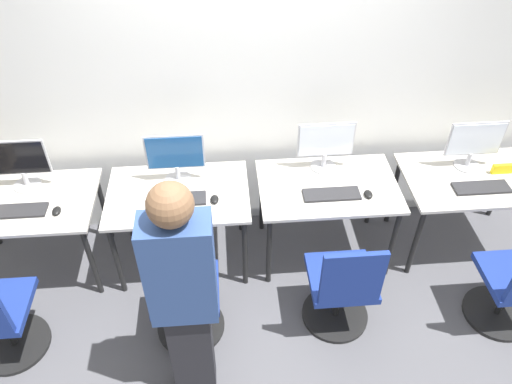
% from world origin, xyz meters
% --- Properties ---
extents(ground_plane, '(20.00, 20.00, 0.00)m').
position_xyz_m(ground_plane, '(0.00, 0.00, 0.00)').
color(ground_plane, '#4C4C51').
extents(wall_back, '(12.00, 0.05, 2.80)m').
position_xyz_m(wall_back, '(0.00, 0.81, 1.40)').
color(wall_back, silver).
rests_on(wall_back, ground_plane).
extents(desk_far_left, '(1.03, 0.69, 0.71)m').
position_xyz_m(desk_far_left, '(-1.67, 0.34, 0.62)').
color(desk_far_left, '#BCB7AD').
rests_on(desk_far_left, ground_plane).
extents(monitor_far_left, '(0.43, 0.20, 0.40)m').
position_xyz_m(monitor_far_left, '(-1.67, 0.52, 0.92)').
color(monitor_far_left, '#B2B2B7').
rests_on(monitor_far_left, desk_far_left).
extents(keyboard_far_left, '(0.41, 0.14, 0.02)m').
position_xyz_m(keyboard_far_left, '(-1.67, 0.23, 0.72)').
color(keyboard_far_left, '#262628').
rests_on(keyboard_far_left, desk_far_left).
extents(mouse_far_left, '(0.06, 0.09, 0.03)m').
position_xyz_m(mouse_far_left, '(-1.39, 0.20, 0.72)').
color(mouse_far_left, black).
rests_on(mouse_far_left, desk_far_left).
extents(desk_left, '(1.03, 0.69, 0.71)m').
position_xyz_m(desk_left, '(-0.56, 0.34, 0.62)').
color(desk_left, '#BCB7AD').
rests_on(desk_left, ground_plane).
extents(monitor_left, '(0.43, 0.20, 0.40)m').
position_xyz_m(monitor_left, '(-0.56, 0.50, 0.92)').
color(monitor_left, '#B2B2B7').
rests_on(monitor_left, desk_left).
extents(keyboard_left, '(0.41, 0.14, 0.02)m').
position_xyz_m(keyboard_left, '(-0.56, 0.26, 0.72)').
color(keyboard_left, '#262628').
rests_on(keyboard_left, desk_left).
extents(mouse_left, '(0.06, 0.09, 0.03)m').
position_xyz_m(mouse_left, '(-0.29, 0.23, 0.72)').
color(mouse_left, black).
rests_on(mouse_left, desk_left).
extents(office_chair_left, '(0.48, 0.48, 0.90)m').
position_xyz_m(office_chair_left, '(-0.51, -0.38, 0.37)').
color(office_chair_left, black).
rests_on(office_chair_left, ground_plane).
extents(person_left, '(0.36, 0.22, 1.70)m').
position_xyz_m(person_left, '(-0.46, -0.75, 0.93)').
color(person_left, '#232328').
rests_on(person_left, ground_plane).
extents(desk_right, '(1.03, 0.69, 0.71)m').
position_xyz_m(desk_right, '(0.56, 0.34, 0.62)').
color(desk_right, '#BCB7AD').
rests_on(desk_right, ground_plane).
extents(monitor_right, '(0.43, 0.20, 0.40)m').
position_xyz_m(monitor_right, '(0.56, 0.56, 0.92)').
color(monitor_right, '#B2B2B7').
rests_on(monitor_right, desk_right).
extents(keyboard_right, '(0.41, 0.14, 0.02)m').
position_xyz_m(keyboard_right, '(0.56, 0.23, 0.72)').
color(keyboard_right, '#262628').
rests_on(keyboard_right, desk_right).
extents(mouse_right, '(0.06, 0.09, 0.03)m').
position_xyz_m(mouse_right, '(0.82, 0.20, 0.72)').
color(mouse_right, black).
rests_on(mouse_right, desk_right).
extents(office_chair_right, '(0.48, 0.48, 0.90)m').
position_xyz_m(office_chair_right, '(0.54, -0.37, 0.37)').
color(office_chair_right, black).
rests_on(office_chair_right, ground_plane).
extents(desk_far_right, '(1.03, 0.69, 0.71)m').
position_xyz_m(desk_far_right, '(1.67, 0.34, 0.62)').
color(desk_far_right, '#BCB7AD').
rests_on(desk_far_right, ground_plane).
extents(monitor_far_right, '(0.43, 0.20, 0.40)m').
position_xyz_m(monitor_far_right, '(1.67, 0.48, 0.92)').
color(monitor_far_right, '#B2B2B7').
rests_on(monitor_far_right, desk_far_right).
extents(keyboard_far_right, '(0.41, 0.14, 0.02)m').
position_xyz_m(keyboard_far_right, '(1.67, 0.21, 0.72)').
color(keyboard_far_right, '#262628').
rests_on(keyboard_far_right, desk_far_right).
extents(placard_far_right, '(0.16, 0.03, 0.08)m').
position_xyz_m(placard_far_right, '(1.90, 0.38, 0.75)').
color(placard_far_right, yellow).
rests_on(placard_far_right, desk_far_right).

